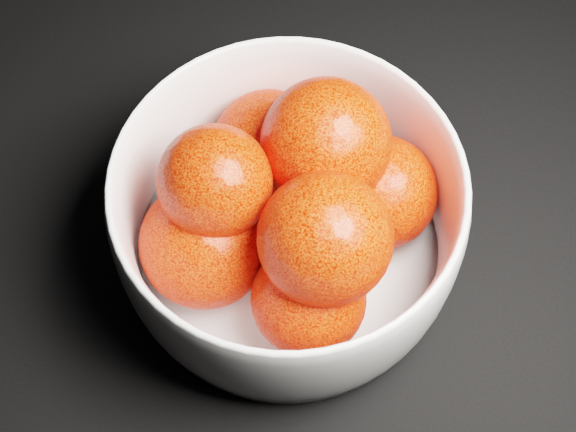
% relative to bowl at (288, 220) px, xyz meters
% --- Properties ---
extents(bowl, '(0.21, 0.21, 0.10)m').
position_rel_bowl_xyz_m(bowl, '(0.00, 0.00, 0.00)').
color(bowl, white).
rests_on(bowl, ground).
extents(orange_pile, '(0.17, 0.16, 0.12)m').
position_rel_bowl_xyz_m(orange_pile, '(-0.00, 0.00, 0.01)').
color(orange_pile, red).
rests_on(orange_pile, bowl).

